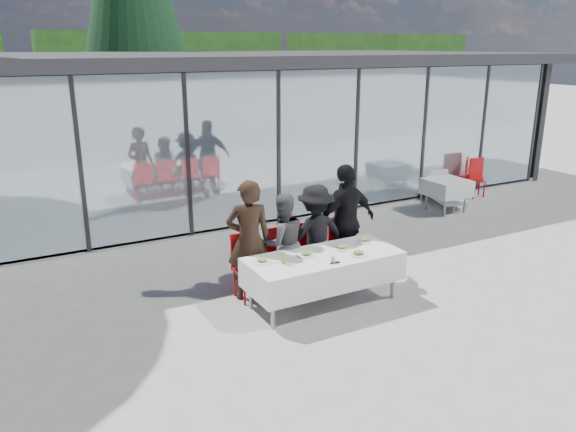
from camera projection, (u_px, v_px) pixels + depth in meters
The scene contains 24 objects.
ground at pixel (344, 306), 8.14m from camera, with size 90.00×90.00×0.00m, color #A3A19B.
pavilion at pixel (240, 102), 15.29m from camera, with size 14.80×8.80×3.44m.
treeline at pixel (22, 73), 30.11m from camera, with size 62.50×2.00×4.40m.
dining_table at pixel (323, 269), 8.10m from camera, with size 2.26×0.96×0.75m.
diner_a at pixel (249, 240), 8.18m from camera, with size 0.66×0.66×1.81m, color #312015.
diner_chair_a at pixel (248, 262), 8.33m from camera, with size 0.44×0.44×0.97m.
diner_b at pixel (283, 243), 8.47m from camera, with size 0.74×0.74×1.53m, color #555555.
diner_chair_b at pixel (281, 256), 8.59m from camera, with size 0.44×0.44×0.97m.
diner_c at pixel (315, 235), 8.73m from camera, with size 1.03×1.03×1.60m, color black.
diner_chair_c at pixel (313, 250), 8.85m from camera, with size 0.44×0.44×0.97m.
diner_d at pixel (346, 222), 8.95m from camera, with size 1.09×1.09×1.87m, color black.
diner_chair_d at pixel (343, 244), 9.11m from camera, with size 0.44×0.44×0.97m.
plate_a at pixel (262, 260), 7.77m from camera, with size 0.26×0.26×0.07m.
plate_b at pixel (306, 254), 8.01m from camera, with size 0.26×0.26×0.07m.
plate_c at pixel (342, 247), 8.27m from camera, with size 0.26×0.26×0.07m.
plate_d at pixel (365, 240), 8.58m from camera, with size 0.26×0.26×0.07m.
plate_extra at pixel (358, 253), 8.03m from camera, with size 0.26×0.26×0.07m.
juice_bottle at pixel (284, 258), 7.69m from camera, with size 0.06×0.06×0.17m, color #8DAF49.
drinking_glasses at pixel (333, 259), 7.74m from camera, with size 0.07×0.07×0.10m.
folded_eyeglasses at pixel (335, 263), 7.74m from camera, with size 0.14×0.03×0.01m, color black.
spare_table_right at pixel (446, 188), 12.64m from camera, with size 0.86×0.86×0.74m.
spare_chair_a at pixel (471, 175), 13.91m from camera, with size 0.62×0.62×0.97m.
spare_chair_b at pixel (472, 174), 14.02m from camera, with size 0.45×0.45×0.97m.
lounger at pixel (443, 192), 13.43m from camera, with size 1.01×1.46×0.72m.
Camera 1 is at (-4.25, -6.11, 3.63)m, focal length 35.00 mm.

